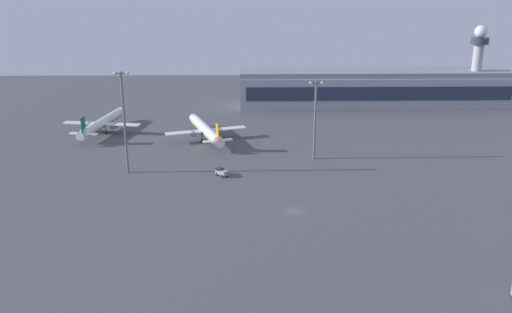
{
  "coord_description": "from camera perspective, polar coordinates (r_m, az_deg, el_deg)",
  "views": [
    {
      "loc": [
        -12.26,
        -127.85,
        56.43
      ],
      "look_at": [
        -8.98,
        32.95,
        4.0
      ],
      "focal_mm": 38.29,
      "sensor_mm": 36.0,
      "label": 1
    }
  ],
  "objects": [
    {
      "name": "airplane_terminal_side",
      "position": [
        201.06,
        -5.25,
        2.78
      ],
      "size": [
        29.39,
        37.35,
        9.86
      ],
      "rotation": [
        0.0,
        0.0,
        0.33
      ],
      "color": "white",
      "rests_on": "ground"
    },
    {
      "name": "control_tower",
      "position": [
        271.3,
        22.12,
        9.31
      ],
      "size": [
        8.0,
        8.0,
        36.81
      ],
      "color": "#A8A8B2",
      "rests_on": "ground"
    },
    {
      "name": "terminal_building",
      "position": [
        261.54,
        12.23,
        7.0
      ],
      "size": [
        124.31,
        22.4,
        16.4
      ],
      "color": "#9EA3AD",
      "rests_on": "ground"
    },
    {
      "name": "ground_plane",
      "position": [
        140.28,
        3.97,
        -5.71
      ],
      "size": [
        416.0,
        416.0,
        0.0
      ],
      "primitive_type": "plane",
      "color": "#4C4C51"
    },
    {
      "name": "airplane_far_stand",
      "position": [
        217.72,
        -15.8,
        3.37
      ],
      "size": [
        30.33,
        38.8,
        9.97
      ],
      "rotation": [
        0.0,
        0.0,
        -0.16
      ],
      "color": "silver",
      "rests_on": "ground"
    },
    {
      "name": "apron_light_west",
      "position": [
        166.83,
        -13.62,
        4.01
      ],
      "size": [
        4.8,
        0.9,
        31.0
      ],
      "color": "slate",
      "rests_on": "ground"
    },
    {
      "name": "maintenance_van",
      "position": [
        164.3,
        -3.6,
        -1.63
      ],
      "size": [
        4.22,
        4.39,
        2.25
      ],
      "rotation": [
        0.0,
        0.0,
        0.73
      ],
      "color": "gray",
      "rests_on": "ground"
    },
    {
      "name": "apron_light_east",
      "position": [
        176.92,
        6.2,
        4.32
      ],
      "size": [
        4.8,
        0.9,
        25.78
      ],
      "color": "slate",
      "rests_on": "ground"
    }
  ]
}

